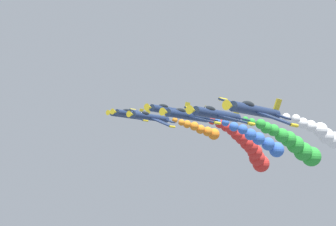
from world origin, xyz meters
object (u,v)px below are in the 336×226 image
airplane_right_outer (150,117)px  airplane_lead (255,110)px  airplane_trailing (133,114)px  airplane_left_outer (170,111)px  airplane_left_inner (216,114)px  airplane_right_inner (187,115)px  airplane_high_slot (126,115)px

airplane_right_outer → airplane_lead: bearing=142.3°
airplane_right_outer → airplane_trailing: bearing=-33.1°
airplane_left_outer → airplane_right_outer: 12.62m
airplane_left_outer → airplane_trailing: 22.78m
airplane_left_inner → airplane_right_inner: 11.85m
airplane_right_inner → airplane_left_outer: (8.83, -7.74, 2.08)m
airplane_trailing → airplane_lead: bearing=143.1°
airplane_lead → airplane_left_outer: (26.78, -20.65, 4.00)m
airplane_left_outer → airplane_high_slot: size_ratio=1.00×
airplane_trailing → airplane_left_outer: bearing=144.3°
airplane_left_inner → airplane_left_outer: 23.74m
airplane_right_inner → airplane_right_outer: (18.79, -15.48, 2.49)m
airplane_left_inner → airplane_trailing: bearing=-37.6°
airplane_right_inner → airplane_left_outer: airplane_left_outer is taller
airplane_left_inner → airplane_trailing: (36.62, -28.16, 5.25)m
airplane_lead → airplane_right_outer: 46.64m
airplane_right_inner → airplane_high_slot: size_ratio=1.00×
airplane_high_slot → airplane_right_outer: bearing=140.9°
airplane_left_inner → airplane_high_slot: airplane_high_slot is taller
airplane_lead → airplane_left_outer: bearing=-37.6°
airplane_right_inner → airplane_right_outer: bearing=-39.5°
airplane_right_outer → airplane_high_slot: 22.14m
airplane_left_outer → airplane_right_inner: bearing=138.8°
airplane_left_outer → airplane_right_outer: bearing=-37.9°
airplane_left_inner → airplane_left_outer: (18.20, -14.90, 3.26)m
airplane_right_inner → airplane_trailing: 34.64m
airplane_lead → airplane_left_outer: airplane_left_outer is taller
airplane_lead → airplane_left_inner: size_ratio=1.00×
airplane_right_outer → airplane_high_slot: size_ratio=1.00×
airplane_lead → airplane_trailing: airplane_trailing is taller
airplane_left_outer → airplane_right_outer: (9.96, -7.75, 0.42)m
airplane_left_outer → airplane_high_slot: bearing=-38.6°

